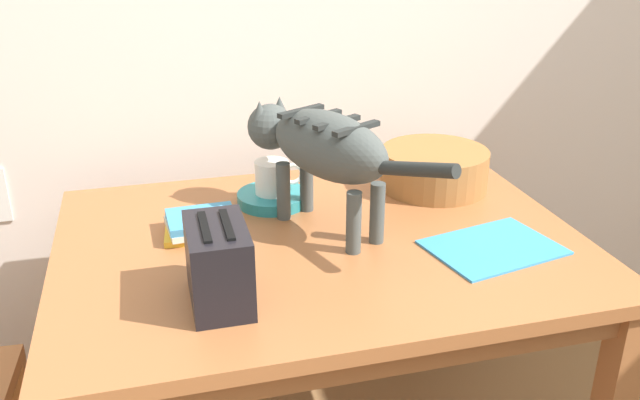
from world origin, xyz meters
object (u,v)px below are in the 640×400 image
object	(u,v)px
coffee_mug	(273,177)
toaster	(218,265)
cat	(320,146)
magazine	(493,247)
book_stack	(201,224)
wicker_basket	(434,168)
saucer_bowl	(273,198)
dining_table	(320,268)

from	to	relation	value
coffee_mug	toaster	distance (m)	0.51
cat	toaster	xyz separation A→B (m)	(-0.29, -0.30, -0.13)
magazine	book_stack	xyz separation A→B (m)	(-0.67, 0.26, 0.02)
magazine	wicker_basket	bearing A→B (deg)	75.51
coffee_mug	book_stack	bearing A→B (deg)	-146.40
coffee_mug	wicker_basket	size ratio (longest dim) A/B	0.44
coffee_mug	book_stack	world-z (taller)	coffee_mug
wicker_basket	toaster	distance (m)	0.82
cat	coffee_mug	xyz separation A→B (m)	(-0.09, 0.17, -0.14)
saucer_bowl	cat	bearing A→B (deg)	-62.39
toaster	magazine	bearing A→B (deg)	5.94
dining_table	magazine	distance (m)	0.43
cat	toaster	bearing A→B (deg)	-161.92
book_stack	coffee_mug	bearing A→B (deg)	33.60
book_stack	saucer_bowl	bearing A→B (deg)	34.03
saucer_bowl	coffee_mug	size ratio (longest dim) A/B	1.43
wicker_basket	saucer_bowl	bearing A→B (deg)	179.59
saucer_bowl	coffee_mug	world-z (taller)	coffee_mug
cat	toaster	world-z (taller)	cat
dining_table	coffee_mug	xyz separation A→B (m)	(-0.07, 0.24, 0.16)
dining_table	book_stack	size ratio (longest dim) A/B	6.80
wicker_basket	toaster	bearing A→B (deg)	-145.47
cat	saucer_bowl	distance (m)	0.28
magazine	book_stack	distance (m)	0.71
saucer_bowl	magazine	xyz separation A→B (m)	(0.46, -0.40, -0.01)
cat	magazine	size ratio (longest dim) A/B	2.01
saucer_bowl	coffee_mug	distance (m)	0.06
magazine	toaster	world-z (taller)	toaster
magazine	toaster	size ratio (longest dim) A/B	1.50
dining_table	cat	distance (m)	0.31
wicker_basket	coffee_mug	bearing A→B (deg)	179.59
wicker_basket	dining_table	bearing A→B (deg)	-149.98
book_stack	cat	bearing A→B (deg)	-5.86
dining_table	coffee_mug	distance (m)	0.30
book_stack	wicker_basket	world-z (taller)	wicker_basket
dining_table	saucer_bowl	xyz separation A→B (m)	(-0.07, 0.24, 0.10)
cat	toaster	size ratio (longest dim) A/B	3.01
wicker_basket	cat	bearing A→B (deg)	-156.51
saucer_bowl	magazine	bearing A→B (deg)	-41.21
book_stack	toaster	bearing A→B (deg)	-88.85
magazine	coffee_mug	bearing A→B (deg)	126.67
magazine	wicker_basket	world-z (taller)	wicker_basket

